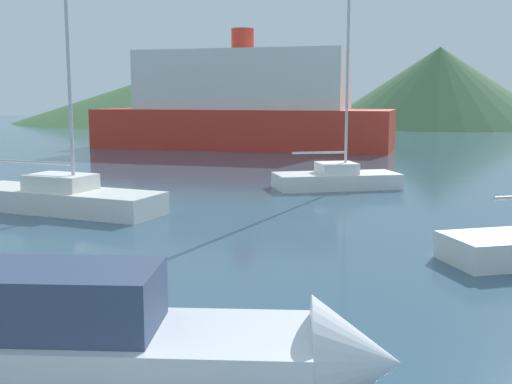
{
  "coord_description": "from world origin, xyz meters",
  "views": [
    {
      "loc": [
        0.66,
        -4.2,
        3.95
      ],
      "look_at": [
        -0.78,
        14.0,
        1.2
      ],
      "focal_mm": 45.0,
      "sensor_mm": 36.0,
      "label": 1
    }
  ],
  "objects_px": {
    "ferry_distant": "(243,106)",
    "sailboat_inner": "(61,196)",
    "sailboat_middle": "(337,177)",
    "motorboat_near": "(112,346)"
  },
  "relations": [
    {
      "from": "ferry_distant",
      "to": "sailboat_inner",
      "type": "bearing_deg",
      "value": -86.0
    },
    {
      "from": "sailboat_middle",
      "to": "ferry_distant",
      "type": "height_order",
      "value": "sailboat_middle"
    },
    {
      "from": "motorboat_near",
      "to": "sailboat_middle",
      "type": "relative_size",
      "value": 0.75
    },
    {
      "from": "motorboat_near",
      "to": "ferry_distant",
      "type": "xyz_separation_m",
      "value": [
        -2.23,
        40.53,
        2.67
      ]
    },
    {
      "from": "sailboat_inner",
      "to": "sailboat_middle",
      "type": "height_order",
      "value": "sailboat_inner"
    },
    {
      "from": "motorboat_near",
      "to": "sailboat_inner",
      "type": "height_order",
      "value": "sailboat_inner"
    },
    {
      "from": "motorboat_near",
      "to": "ferry_distant",
      "type": "distance_m",
      "value": 40.68
    },
    {
      "from": "sailboat_middle",
      "to": "sailboat_inner",
      "type": "bearing_deg",
      "value": -162.76
    },
    {
      "from": "motorboat_near",
      "to": "ferry_distant",
      "type": "relative_size",
      "value": 0.34
    },
    {
      "from": "sailboat_inner",
      "to": "ferry_distant",
      "type": "height_order",
      "value": "sailboat_inner"
    }
  ]
}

